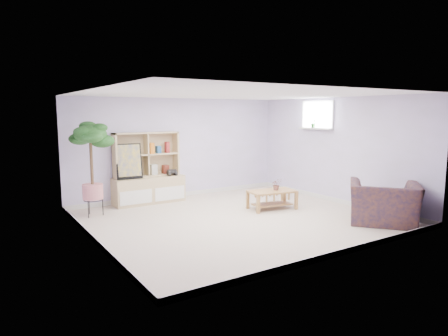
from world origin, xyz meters
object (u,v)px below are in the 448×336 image
armchair (384,200)px  storage_unit (148,168)px  coffee_table (272,200)px  floor_tree (92,169)px

armchair → storage_unit: bearing=-2.7°
storage_unit → coffee_table: (1.99, -1.98, -0.61)m
floor_tree → armchair: size_ratio=1.57×
storage_unit → floor_tree: floor_tree is taller
storage_unit → armchair: (3.00, -3.99, -0.36)m
floor_tree → coffee_table: bearing=-23.6°
storage_unit → coffee_table: bearing=-44.9°
storage_unit → coffee_table: 2.87m
coffee_table → floor_tree: (-3.38, 1.48, 0.74)m
coffee_table → floor_tree: floor_tree is taller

